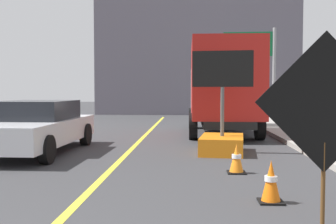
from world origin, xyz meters
TOP-DOWN VIEW (x-y plane):
  - lane_center_stripe at (0.00, 6.00)m, footprint 0.14×36.00m
  - roadwork_sign at (3.19, 3.07)m, footprint 1.63×0.18m
  - arrow_board_trailer at (2.50, 9.19)m, footprint 1.60×1.92m
  - box_truck at (2.87, 13.96)m, footprint 2.53×6.71m
  - pickup_car at (-2.49, 8.99)m, footprint 2.22×4.94m
  - highway_guide_sign at (5.36, 20.68)m, footprint 2.79×0.28m
  - far_building_block at (2.13, 29.75)m, footprint 14.10×6.67m
  - traffic_cone_near_sign at (2.84, 4.31)m, footprint 0.36×0.36m
  - traffic_cone_mid_lane at (2.58, 6.48)m, footprint 0.36×0.36m

SIDE VIEW (x-z plane):
  - lane_center_stripe at x=0.00m, z-range 0.00..0.01m
  - traffic_cone_mid_lane at x=2.58m, z-range -0.01..0.59m
  - traffic_cone_near_sign at x=2.84m, z-range -0.01..0.62m
  - arrow_board_trailer at x=2.50m, z-range -0.87..1.83m
  - pickup_car at x=-2.49m, z-range 0.01..1.39m
  - roadwork_sign at x=3.19m, z-range 0.30..2.64m
  - box_truck at x=2.87m, z-range 0.13..3.52m
  - highway_guide_sign at x=5.36m, z-range 0.92..5.92m
  - far_building_block at x=2.13m, z-range 0.00..10.55m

